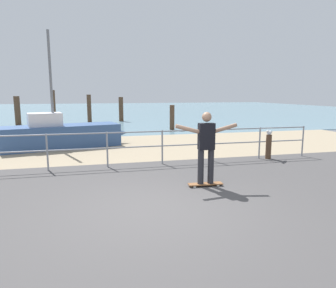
# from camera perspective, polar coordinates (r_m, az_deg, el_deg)

# --- Properties ---
(ground_plane) EXTENTS (24.00, 10.00, 0.04)m
(ground_plane) POSITION_cam_1_polar(r_m,az_deg,el_deg) (5.01, 0.80, -16.11)
(ground_plane) COLOR #474444
(ground_plane) RESTS_ON ground
(beach_strip) EXTENTS (24.00, 6.00, 0.04)m
(beach_strip) POSITION_cam_1_polar(r_m,az_deg,el_deg) (12.61, -8.56, -0.56)
(beach_strip) COLOR tan
(beach_strip) RESTS_ON ground
(sea_surface) EXTENTS (72.00, 50.00, 0.04)m
(sea_surface) POSITION_cam_1_polar(r_m,az_deg,el_deg) (40.44, -12.46, 6.12)
(sea_surface) COLOR slate
(sea_surface) RESTS_ON ground
(railing_fence) EXTENTS (13.11, 0.05, 1.05)m
(railing_fence) POSITION_cam_1_polar(r_m,az_deg,el_deg) (9.10, -11.14, 0.00)
(railing_fence) COLOR gray
(railing_fence) RESTS_ON ground
(sailboat) EXTENTS (5.07, 2.41, 4.47)m
(sailboat) POSITION_cam_1_polar(r_m,az_deg,el_deg) (12.96, -18.21, 1.65)
(sailboat) COLOR #335184
(sailboat) RESTS_ON ground
(skateboard) EXTENTS (0.81, 0.25, 0.08)m
(skateboard) POSITION_cam_1_polar(r_m,az_deg,el_deg) (7.30, 6.89, -7.31)
(skateboard) COLOR brown
(skateboard) RESTS_ON ground
(skateboarder) EXTENTS (1.45, 0.22, 1.65)m
(skateboarder) POSITION_cam_1_polar(r_m,az_deg,el_deg) (7.08, 7.04, 0.07)
(skateboarder) COLOR #26262B
(skateboarder) RESTS_ON skateboard
(bollard_short) EXTENTS (0.18, 0.18, 0.81)m
(bollard_short) POSITION_cam_1_polar(r_m,az_deg,el_deg) (10.64, 17.99, -0.54)
(bollard_short) COLOR #513826
(bollard_short) RESTS_ON ground
(seagull) EXTENTS (0.40, 0.36, 0.18)m
(seagull) POSITION_cam_1_polar(r_m,az_deg,el_deg) (10.55, 18.10, 2.02)
(seagull) COLOR white
(seagull) RESTS_ON bollard_short
(groyne_post_0) EXTENTS (0.38, 0.38, 1.94)m
(groyne_post_0) POSITION_cam_1_polar(r_m,az_deg,el_deg) (23.21, -25.95, 5.52)
(groyne_post_0) COLOR #513826
(groyne_post_0) RESTS_ON ground
(groyne_post_1) EXTENTS (0.30, 0.30, 2.34)m
(groyne_post_1) POSITION_cam_1_polar(r_m,az_deg,el_deg) (22.41, -20.32, 6.29)
(groyne_post_1) COLOR #513826
(groyne_post_1) RESTS_ON ground
(groyne_post_2) EXTENTS (0.31, 0.31, 2.03)m
(groyne_post_2) POSITION_cam_1_polar(r_m,az_deg,el_deg) (23.68, -14.28, 6.34)
(groyne_post_2) COLOR #513826
(groyne_post_2) RESTS_ON ground
(groyne_post_3) EXTENTS (0.34, 0.34, 1.84)m
(groyne_post_3) POSITION_cam_1_polar(r_m,az_deg,el_deg) (23.89, -8.63, 6.33)
(groyne_post_3) COLOR #513826
(groyne_post_3) RESTS_ON ground
(groyne_post_4) EXTENTS (0.28, 0.28, 1.46)m
(groyne_post_4) POSITION_cam_1_polar(r_m,az_deg,el_deg) (18.11, 0.75, 4.87)
(groyne_post_4) COLOR #513826
(groyne_post_4) RESTS_ON ground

